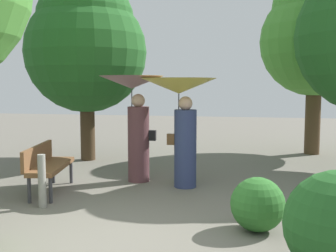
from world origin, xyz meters
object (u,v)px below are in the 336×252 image
Objects in this scene: tree_near_right at (316,32)px; person_left at (135,107)px; person_right at (181,106)px; path_marker_post at (42,181)px; park_bench at (47,163)px; tree_mid_left at (86,43)px.

person_left is at bearing -133.57° from tree_near_right.
person_right is at bearing -123.85° from tree_near_right.
path_marker_post is (-4.76, -6.02, -2.88)m from tree_near_right.
path_marker_post is (-1.86, -1.70, -1.09)m from person_right.
person_right is 1.28× the size of park_bench.
person_right reaches higher than path_marker_post.
person_left is 0.45× the size of tree_mid_left.
park_bench is 1.90× the size of path_marker_post.
tree_mid_left reaches higher than person_right.
person_left is 1.94m from park_bench.
tree_near_right is (5.12, 5.17, 2.78)m from park_bench.
tree_near_right is 6.10× the size of path_marker_post.
park_bench is at bearing -80.23° from tree_mid_left.
tree_near_right is (2.90, 4.32, 1.79)m from person_right.
person_right is 2.43× the size of path_marker_post.
path_marker_post is (-0.90, -1.97, -1.04)m from person_left.
tree_mid_left is at bearing 102.86° from path_marker_post.
person_right is (0.95, -0.27, 0.05)m from person_left.
person_left reaches higher than path_marker_post.
park_bench is 3.96m from tree_mid_left.
person_left is at bearing -47.49° from tree_mid_left.
tree_near_right is at bearing -50.69° from person_left.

